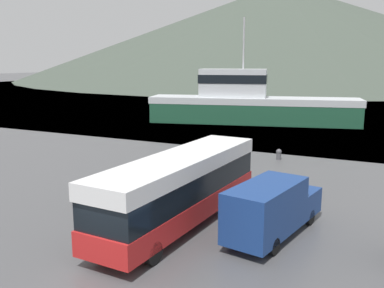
{
  "coord_description": "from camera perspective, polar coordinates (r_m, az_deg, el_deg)",
  "views": [
    {
      "loc": [
        8.73,
        -11.34,
        7.46
      ],
      "look_at": [
        -3.35,
        13.81,
        2.0
      ],
      "focal_mm": 40.0,
      "sensor_mm": 36.0,
      "label": 1
    }
  ],
  "objects": [
    {
      "name": "ground_plane",
      "position": [
        16.14,
        -11.03,
        -16.68
      ],
      "size": [
        400.0,
        400.0,
        0.0
      ],
      "primitive_type": "plane",
      "color": "#4C4C4F"
    },
    {
      "name": "mooring_bollard",
      "position": [
        33.4,
        11.5,
        -1.3
      ],
      "size": [
        0.42,
        0.42,
        0.81
      ],
      "color": "#4C4C51",
      "rests_on": "ground"
    },
    {
      "name": "delivery_van",
      "position": [
        18.76,
        10.64,
        -8.32
      ],
      "size": [
        3.01,
        6.47,
        2.45
      ],
      "rotation": [
        0.0,
        0.0,
        -0.18
      ],
      "color": "navy",
      "rests_on": "ground"
    },
    {
      "name": "hill_backdrop",
      "position": [
        189.82,
        11.71,
        14.44
      ],
      "size": [
        212.89,
        212.89,
        38.67
      ],
      "primitive_type": "cone",
      "color": "#424C42",
      "rests_on": "ground"
    },
    {
      "name": "tour_bus",
      "position": [
        19.59,
        -1.49,
        -5.64
      ],
      "size": [
        3.19,
        11.39,
        3.25
      ],
      "rotation": [
        0.0,
        0.0,
        -0.06
      ],
      "color": "red",
      "rests_on": "ground"
    },
    {
      "name": "water_surface",
      "position": [
        154.06,
        22.58,
        7.46
      ],
      "size": [
        240.0,
        240.0,
        0.0
      ],
      "primitive_type": "plane",
      "color": "slate",
      "rests_on": "ground"
    },
    {
      "name": "fishing_boat",
      "position": [
        52.08,
        7.6,
        5.43
      ],
      "size": [
        25.21,
        10.39,
        12.41
      ],
      "rotation": [
        0.0,
        0.0,
        4.96
      ],
      "color": "#1E5138",
      "rests_on": "water_surface"
    },
    {
      "name": "storage_bin",
      "position": [
        24.93,
        -11.26,
        -5.27
      ],
      "size": [
        1.21,
        1.25,
        1.05
      ],
      "color": "#287F3D",
      "rests_on": "ground"
    }
  ]
}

